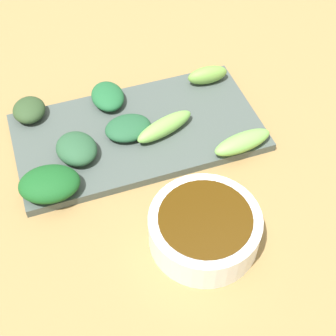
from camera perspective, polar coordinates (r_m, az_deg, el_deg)
The scene contains 11 objects.
tabletop at distance 0.66m, azimuth -0.37°, elevation -1.26°, with size 2.10×2.10×0.02m, color olive.
sauce_bowl at distance 0.57m, azimuth 4.22°, elevation -6.85°, with size 0.13×0.13×0.05m.
serving_plate at distance 0.69m, azimuth -3.48°, elevation 4.12°, with size 0.18×0.34×0.01m, color #46514C.
broccoli_leafy_0 at distance 0.66m, azimuth -10.50°, elevation 2.21°, with size 0.06×0.05×0.03m, color #295435.
broccoli_leafy_1 at distance 0.72m, azimuth -15.72°, elevation 6.47°, with size 0.05×0.05×0.02m, color #2D4525.
broccoli_leafy_2 at distance 0.62m, azimuth -13.51°, elevation -1.79°, with size 0.06×0.08×0.03m, color #185421.
broccoli_stalk_3 at distance 0.75m, azimuth 4.57°, elevation 10.64°, with size 0.02×0.06×0.03m, color #72A543.
broccoli_leafy_4 at distance 0.68m, azimuth -4.63°, elevation 4.63°, with size 0.05×0.06×0.02m, color #225433.
broccoli_stalk_5 at distance 0.67m, azimuth -0.39°, elevation 4.80°, with size 0.03×0.09×0.02m, color #7AB750.
broccoli_stalk_6 at distance 0.66m, azimuth 8.47°, elevation 3.16°, with size 0.03×0.08×0.02m, color #77BB53.
broccoli_leafy_7 at distance 0.72m, azimuth -6.97°, elevation 8.21°, with size 0.06×0.05×0.02m, color #1F5D32.
Camera 1 is at (-0.39, 0.13, 0.53)m, focal length 52.89 mm.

